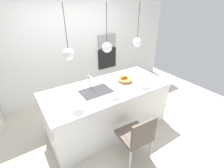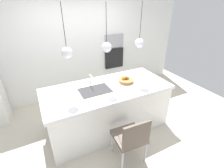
{
  "view_description": "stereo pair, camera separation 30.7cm",
  "coord_description": "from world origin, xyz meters",
  "px_view_note": "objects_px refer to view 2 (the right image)",
  "views": [
    {
      "loc": [
        -1.4,
        -2.28,
        2.39
      ],
      "look_at": [
        0.1,
        0.0,
        0.98
      ],
      "focal_mm": 26.18,
      "sensor_mm": 36.0,
      "label": 1
    },
    {
      "loc": [
        -1.14,
        -2.44,
        2.39
      ],
      "look_at": [
        0.1,
        0.0,
        0.98
      ],
      "focal_mm": 26.18,
      "sensor_mm": 36.0,
      "label": 2
    }
  ],
  "objects_px": {
    "fruit_bowl": "(126,80)",
    "microwave": "(114,41)",
    "chair_near": "(131,137)",
    "oven": "(114,58)"
  },
  "relations": [
    {
      "from": "fruit_bowl",
      "to": "microwave",
      "type": "xyz_separation_m",
      "value": [
        0.54,
        1.54,
        0.41
      ]
    },
    {
      "from": "oven",
      "to": "microwave",
      "type": "bearing_deg",
      "value": 0.0
    },
    {
      "from": "microwave",
      "to": "chair_near",
      "type": "relative_size",
      "value": 0.62
    },
    {
      "from": "fruit_bowl",
      "to": "chair_near",
      "type": "bearing_deg",
      "value": -115.94
    },
    {
      "from": "fruit_bowl",
      "to": "chair_near",
      "type": "distance_m",
      "value": 1.15
    },
    {
      "from": "fruit_bowl",
      "to": "microwave",
      "type": "bearing_deg",
      "value": 70.82
    },
    {
      "from": "oven",
      "to": "chair_near",
      "type": "bearing_deg",
      "value": -111.83
    },
    {
      "from": "chair_near",
      "to": "microwave",
      "type": "bearing_deg",
      "value": 68.17
    },
    {
      "from": "microwave",
      "to": "chair_near",
      "type": "distance_m",
      "value": 2.82
    },
    {
      "from": "chair_near",
      "to": "oven",
      "type": "bearing_deg",
      "value": 68.17
    }
  ]
}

